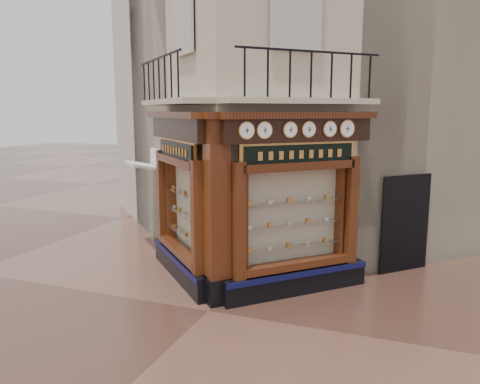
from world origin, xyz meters
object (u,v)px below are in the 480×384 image
at_px(awning, 145,247).
at_px(clock_b, 264,130).
at_px(clock_a, 246,131).
at_px(clock_c, 290,130).
at_px(clock_f, 347,129).
at_px(corner_pilaster, 217,212).
at_px(signboard_left, 176,150).
at_px(clock_e, 330,129).
at_px(clock_d, 309,129).
at_px(signboard_right, 300,154).

bearing_deg(awning, clock_b, -165.05).
bearing_deg(clock_a, clock_c, 0.00).
distance_m(clock_b, clock_f, 2.01).
distance_m(corner_pilaster, signboard_left, 2.12).
relative_size(clock_a, clock_c, 1.04).
bearing_deg(clock_e, awning, 119.89).
distance_m(awning, signboard_left, 4.24).
bearing_deg(signboard_left, clock_d, -134.68).
bearing_deg(clock_e, signboard_right, 170.48).
height_order(clock_d, awning, clock_d).
xyz_separation_m(awning, signboard_right, (5.09, -1.91, 3.10)).
bearing_deg(clock_e, clock_c, 180.00).
bearing_deg(clock_b, clock_e, 0.00).
bearing_deg(clock_d, clock_e, 0.00).
distance_m(clock_b, signboard_right, 1.04).
bearing_deg(clock_c, awning, 110.98).
relative_size(clock_a, awning, 0.27).
relative_size(clock_d, clock_e, 0.99).
bearing_deg(clock_d, clock_a, 180.00).
height_order(clock_e, awning, clock_e).
height_order(clock_f, signboard_left, clock_f).
height_order(clock_e, clock_f, clock_f).
bearing_deg(clock_e, clock_f, 0.00).
bearing_deg(clock_b, clock_c, 0.00).
distance_m(clock_b, clock_e, 1.56).
bearing_deg(clock_f, clock_b, -180.00).
distance_m(clock_d, signboard_left, 3.14).
bearing_deg(clock_e, corner_pilaster, 169.95).
xyz_separation_m(clock_a, clock_c, (0.69, 0.69, 0.00)).
xyz_separation_m(clock_b, clock_d, (0.73, 0.73, -0.00)).
xyz_separation_m(clock_b, awning, (-4.53, 2.62, -3.62)).
height_order(clock_d, clock_f, clock_f).
height_order(clock_c, signboard_left, clock_c).
bearing_deg(awning, signboard_right, -155.56).
bearing_deg(clock_c, signboard_left, 128.90).
relative_size(clock_e, signboard_right, 0.17).
xyz_separation_m(clock_f, awning, (-5.95, 1.20, -3.62)).
distance_m(clock_d, clock_f, 0.97).
xyz_separation_m(clock_b, signboard_left, (-2.37, 0.71, -0.52)).
distance_m(clock_e, signboard_left, 3.53).
bearing_deg(clock_b, clock_d, 0.00).
distance_m(clock_a, awning, 6.30).
height_order(clock_b, signboard_right, clock_b).
height_order(clock_c, signboard_right, clock_c).
height_order(corner_pilaster, clock_e, corner_pilaster).
xyz_separation_m(corner_pilaster, clock_d, (1.63, 1.03, 1.67)).
height_order(clock_a, clock_b, clock_b).
xyz_separation_m(clock_a, clock_d, (1.01, 1.01, 0.00)).
bearing_deg(corner_pilaster, clock_d, -12.77).
distance_m(clock_a, clock_b, 0.39).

